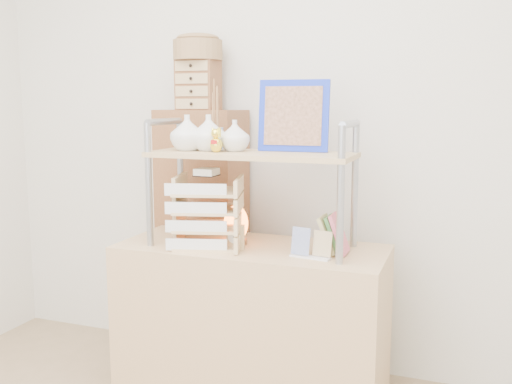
% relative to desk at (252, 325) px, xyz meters
% --- Properties ---
extents(desk, '(1.20, 0.50, 0.75)m').
position_rel_desk_xyz_m(desk, '(0.00, 0.00, 0.00)').
color(desk, tan).
rests_on(desk, ground).
extents(cabinet, '(0.47, 0.29, 1.35)m').
position_rel_desk_xyz_m(cabinet, '(-0.42, 0.37, 0.30)').
color(cabinet, brown).
rests_on(cabinet, ground).
extents(hutch, '(0.90, 0.34, 0.74)m').
position_rel_desk_xyz_m(hutch, '(-0.07, 0.01, 0.82)').
color(hutch, '#9499A2').
rests_on(hutch, desk).
extents(letter_tray, '(0.35, 0.34, 0.35)m').
position_rel_desk_xyz_m(letter_tray, '(-0.18, -0.07, 0.52)').
color(letter_tray, '#DBBE83').
rests_on(letter_tray, desk).
extents(salt_lamp, '(0.12, 0.11, 0.18)m').
position_rel_desk_xyz_m(salt_lamp, '(-0.08, 0.01, 0.47)').
color(salt_lamp, brown).
rests_on(salt_lamp, desk).
extents(desk_clock, '(0.08, 0.05, 0.11)m').
position_rel_desk_xyz_m(desk_clock, '(-0.04, -0.08, 0.43)').
color(desk_clock, tan).
rests_on(desk_clock, desk).
extents(postcard_stand, '(0.18, 0.07, 0.12)m').
position_rel_desk_xyz_m(postcard_stand, '(0.30, -0.10, 0.41)').
color(postcard_stand, white).
rests_on(postcard_stand, desk).
extents(drawer_chest, '(0.20, 0.16, 0.25)m').
position_rel_desk_xyz_m(drawer_chest, '(-0.42, 0.35, 1.10)').
color(drawer_chest, brown).
rests_on(drawer_chest, cabinet).
extents(woven_basket, '(0.25, 0.25, 0.10)m').
position_rel_desk_xyz_m(woven_basket, '(-0.42, 0.35, 1.28)').
color(woven_basket, brown).
rests_on(woven_basket, drawer_chest).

